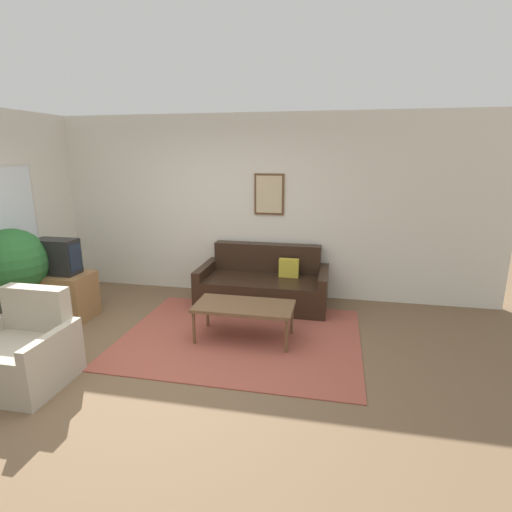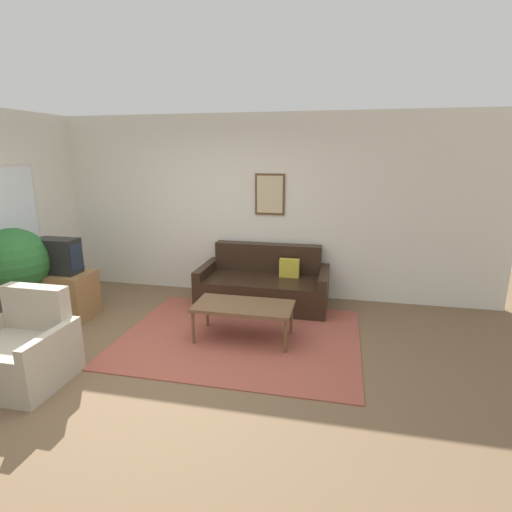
% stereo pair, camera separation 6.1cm
% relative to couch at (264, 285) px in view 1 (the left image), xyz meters
% --- Properties ---
extents(ground_plane, '(16.00, 16.00, 0.00)m').
position_rel_couch_xyz_m(ground_plane, '(-0.67, -1.99, -0.29)').
color(ground_plane, brown).
extents(area_rug, '(2.79, 2.17, 0.01)m').
position_rel_couch_xyz_m(area_rug, '(-0.06, -1.14, -0.28)').
color(area_rug, '#9E4C3D').
rests_on(area_rug, ground_plane).
extents(wall_back, '(8.00, 0.09, 2.70)m').
position_rel_couch_xyz_m(wall_back, '(-0.66, 0.46, 1.07)').
color(wall_back, silver).
rests_on(wall_back, ground_plane).
extents(couch, '(1.83, 0.90, 0.83)m').
position_rel_couch_xyz_m(couch, '(0.00, 0.00, 0.00)').
color(couch, black).
rests_on(couch, ground_plane).
extents(coffee_table, '(1.14, 0.57, 0.43)m').
position_rel_couch_xyz_m(coffee_table, '(-0.01, -1.18, 0.11)').
color(coffee_table, brown).
rests_on(coffee_table, ground_plane).
extents(tv_stand, '(0.81, 0.51, 0.61)m').
position_rel_couch_xyz_m(tv_stand, '(-2.53, -1.04, 0.02)').
color(tv_stand, olive).
rests_on(tv_stand, ground_plane).
extents(tv, '(0.55, 0.28, 0.46)m').
position_rel_couch_xyz_m(tv, '(-2.53, -1.04, 0.56)').
color(tv, black).
rests_on(tv, tv_stand).
extents(armchair, '(0.84, 0.76, 0.88)m').
position_rel_couch_xyz_m(armchair, '(-1.86, -2.49, 0.01)').
color(armchair, '#B2A893').
rests_on(armchair, ground_plane).
extents(potted_plant_tall, '(0.84, 0.84, 1.24)m').
position_rel_couch_xyz_m(potted_plant_tall, '(-2.92, -1.34, 0.52)').
color(potted_plant_tall, beige).
rests_on(potted_plant_tall, ground_plane).
extents(potted_plant_by_window, '(0.48, 0.48, 0.73)m').
position_rel_couch_xyz_m(potted_plant_by_window, '(-2.74, -0.62, 0.18)').
color(potted_plant_by_window, '#383D42').
rests_on(potted_plant_by_window, ground_plane).
extents(potted_plant_small, '(0.59, 0.59, 0.89)m').
position_rel_couch_xyz_m(potted_plant_small, '(-2.92, -0.83, 0.28)').
color(potted_plant_small, slate).
rests_on(potted_plant_small, ground_plane).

